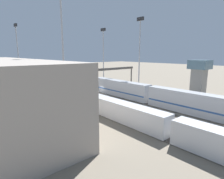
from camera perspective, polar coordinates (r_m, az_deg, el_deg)
ground_plane at (r=64.29m, az=-3.83°, el=-1.26°), size 400.00×400.00×0.00m
track_bed_0 at (r=72.29m, az=4.12°, el=0.15°), size 140.00×2.80×0.12m
track_bed_1 at (r=68.93m, az=1.16°, el=-0.36°), size 140.00×2.80×0.12m
track_bed_2 at (r=65.77m, az=-2.09°, el=-0.91°), size 140.00×2.80×0.12m
track_bed_3 at (r=62.85m, az=-5.65°, el=-1.52°), size 140.00×2.80×0.12m
track_bed_4 at (r=60.20m, az=-9.56°, el=-2.17°), size 140.00×2.80×0.12m
track_bed_5 at (r=57.87m, az=-13.80°, el=-2.87°), size 140.00×2.80×0.12m
train_on_track_2 at (r=51.66m, az=11.63°, el=-1.57°), size 47.20×3.06×5.00m
train_on_track_1 at (r=65.71m, az=3.47°, el=0.81°), size 119.80×3.00×3.80m
train_on_track_5 at (r=47.59m, az=-7.53°, el=-3.19°), size 95.60×3.00×3.80m
train_on_track_4 at (r=88.09m, az=-20.32°, el=2.72°), size 47.20×3.06×3.80m
light_mast_0 at (r=84.78m, az=-2.71°, el=12.53°), size 2.80×0.70×24.64m
light_mast_1 at (r=50.69m, az=-15.22°, el=17.84°), size 2.80×0.70×32.08m
light_mast_2 at (r=69.37m, az=8.54°, el=13.52°), size 2.80×0.70×26.28m
light_mast_3 at (r=90.27m, az=-27.16°, el=11.73°), size 2.80×0.70×25.98m
signal_gantry at (r=62.28m, az=-3.33°, el=5.39°), size 0.70×30.00×8.80m
control_tower at (r=68.86m, az=25.29°, el=4.29°), size 6.00×6.00×11.58m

